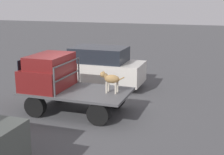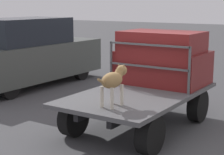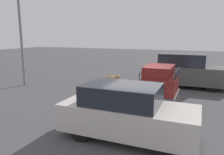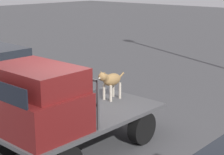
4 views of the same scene
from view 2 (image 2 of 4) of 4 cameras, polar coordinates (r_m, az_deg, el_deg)
ground_plane at (r=7.87m, az=4.16°, el=-7.66°), size 80.00×80.00×0.00m
flatbed_truck at (r=7.71m, az=4.22°, el=-3.70°), size 3.58×2.00×0.77m
truck_cab at (r=8.46m, az=7.75°, el=2.85°), size 1.35×1.88×1.17m
truck_headboard at (r=7.82m, az=5.48°, el=2.75°), size 0.04×1.88×0.95m
dog at (r=6.52m, az=0.31°, el=-0.36°), size 0.87×0.28×0.73m
parked_pickup_far at (r=11.92m, az=-12.63°, el=3.61°), size 5.03×1.87×2.11m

